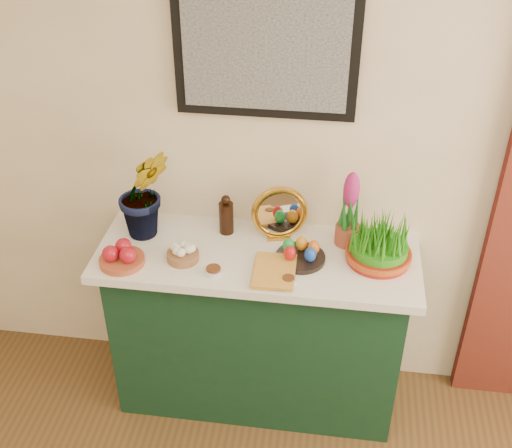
{
  "coord_description": "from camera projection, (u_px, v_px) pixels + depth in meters",
  "views": [
    {
      "loc": [
        0.11,
        -0.21,
        2.55
      ],
      "look_at": [
        -0.19,
        1.95,
        1.07
      ],
      "focal_mm": 45.0,
      "sensor_mm": 36.0,
      "label": 1
    }
  ],
  "objects": [
    {
      "name": "hyacinth_green",
      "position": [
        143.0,
        179.0,
        2.75
      ],
      "size": [
        0.36,
        0.34,
        0.57
      ],
      "primitive_type": "imported",
      "rotation": [
        0.0,
        0.0,
        0.42
      ],
      "color": "#1D661F",
      "rests_on": "tablecloth"
    },
    {
      "name": "apple_bowl",
      "position": [
        121.0,
        255.0,
        2.7
      ],
      "size": [
        0.25,
        0.25,
        0.1
      ],
      "color": "#A44827",
      "rests_on": "tablecloth"
    },
    {
      "name": "garlic_basket",
      "position": [
        183.0,
        253.0,
        2.72
      ],
      "size": [
        0.17,
        0.17,
        0.08
      ],
      "color": "#90603A",
      "rests_on": "tablecloth"
    },
    {
      "name": "tablecloth",
      "position": [
        258.0,
        256.0,
        2.8
      ],
      "size": [
        1.4,
        0.55,
        0.04
      ],
      "primitive_type": "cube",
      "color": "white",
      "rests_on": "sideboard"
    },
    {
      "name": "hyacinth_pink",
      "position": [
        349.0,
        212.0,
        2.75
      ],
      "size": [
        0.11,
        0.11,
        0.36
      ],
      "color": "#9A462D",
      "rests_on": "tablecloth"
    },
    {
      "name": "sideboard",
      "position": [
        257.0,
        330.0,
        3.05
      ],
      "size": [
        1.3,
        0.45,
        0.85
      ],
      "primitive_type": "cube",
      "color": "#12311B",
      "rests_on": "ground"
    },
    {
      "name": "wheatgrass_sabzeh",
      "position": [
        380.0,
        241.0,
        2.68
      ],
      "size": [
        0.28,
        0.28,
        0.23
      ],
      "color": "maroon",
      "rests_on": "tablecloth"
    },
    {
      "name": "vinegar_cruet",
      "position": [
        226.0,
        216.0,
        2.87
      ],
      "size": [
        0.07,
        0.07,
        0.19
      ],
      "color": "black",
      "rests_on": "tablecloth"
    },
    {
      "name": "mirror",
      "position": [
        279.0,
        214.0,
        2.82
      ],
      "size": [
        0.26,
        0.11,
        0.25
      ],
      "color": "gold",
      "rests_on": "tablecloth"
    },
    {
      "name": "spice_dish_left",
      "position": [
        214.0,
        271.0,
        2.66
      ],
      "size": [
        0.08,
        0.08,
        0.03
      ],
      "color": "silver",
      "rests_on": "tablecloth"
    },
    {
      "name": "book",
      "position": [
        253.0,
        269.0,
        2.66
      ],
      "size": [
        0.16,
        0.24,
        0.03
      ],
      "primitive_type": "imported",
      "rotation": [
        0.0,
        0.0,
        0.02
      ],
      "color": "gold",
      "rests_on": "tablecloth"
    },
    {
      "name": "egg_plate",
      "position": [
        300.0,
        254.0,
        2.72
      ],
      "size": [
        0.25,
        0.25,
        0.09
      ],
      "color": "black",
      "rests_on": "tablecloth"
    },
    {
      "name": "spice_dish_right",
      "position": [
        289.0,
        280.0,
        2.61
      ],
      "size": [
        0.06,
        0.06,
        0.03
      ],
      "color": "silver",
      "rests_on": "tablecloth"
    }
  ]
}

